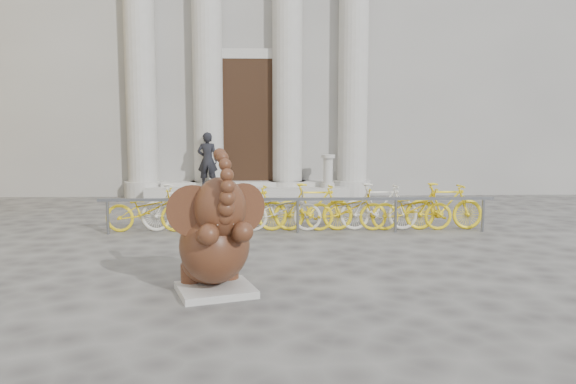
{
  "coord_description": "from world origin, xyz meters",
  "views": [
    {
      "loc": [
        0.59,
        -7.42,
        2.2
      ],
      "look_at": [
        0.93,
        1.81,
        1.1
      ],
      "focal_mm": 35.0,
      "sensor_mm": 36.0,
      "label": 1
    }
  ],
  "objects": [
    {
      "name": "ground",
      "position": [
        0.0,
        0.0,
        0.0
      ],
      "size": [
        80.0,
        80.0,
        0.0
      ],
      "primitive_type": "plane",
      "color": "#474442",
      "rests_on": "ground"
    },
    {
      "name": "classical_building",
      "position": [
        0.0,
        14.93,
        5.98
      ],
      "size": [
        22.0,
        10.7,
        12.0
      ],
      "color": "gray",
      "rests_on": "ground"
    },
    {
      "name": "entrance_steps",
      "position": [
        0.0,
        9.4,
        0.18
      ],
      "size": [
        6.0,
        1.2,
        0.36
      ],
      "primitive_type": "cube",
      "color": "#A8A59E",
      "rests_on": "ground"
    },
    {
      "name": "elephant_statue",
      "position": [
        -0.09,
        -0.25,
        0.69
      ],
      "size": [
        1.27,
        1.51,
        1.91
      ],
      "rotation": [
        0.0,
        0.0,
        0.32
      ],
      "color": "#A8A59E",
      "rests_on": "ground"
    },
    {
      "name": "bike_rack",
      "position": [
        1.19,
        4.17,
        0.5
      ],
      "size": [
        8.11,
        0.53,
        1.0
      ],
      "color": "slate",
      "rests_on": "ground"
    },
    {
      "name": "pedestrian",
      "position": [
        -1.17,
        9.12,
        1.18
      ],
      "size": [
        0.62,
        0.43,
        1.64
      ],
      "primitive_type": "imported",
      "rotation": [
        0.0,
        0.0,
        3.08
      ],
      "color": "black",
      "rests_on": "entrance_steps"
    },
    {
      "name": "balustrade_post",
      "position": [
        2.38,
        9.1,
        0.81
      ],
      "size": [
        0.4,
        0.4,
        0.98
      ],
      "color": "#A8A59E",
      "rests_on": "entrance_steps"
    }
  ]
}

